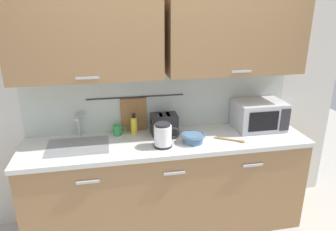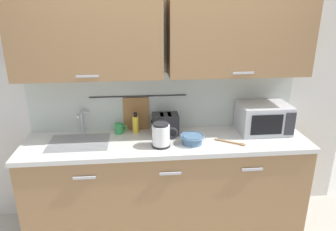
# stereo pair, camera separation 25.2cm
# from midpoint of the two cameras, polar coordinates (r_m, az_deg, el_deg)

# --- Properties ---
(counter_unit) EXTENTS (2.53, 0.64, 0.90)m
(counter_unit) POSITION_cam_midpoint_polar(r_m,az_deg,el_deg) (3.00, -2.81, -12.29)
(counter_unit) COLOR #997047
(counter_unit) RESTS_ON ground
(back_wall_assembly) EXTENTS (3.70, 0.41, 2.50)m
(back_wall_assembly) POSITION_cam_midpoint_polar(r_m,az_deg,el_deg) (2.82, -3.68, 9.01)
(back_wall_assembly) COLOR silver
(back_wall_assembly) RESTS_ON ground
(sink_faucet) EXTENTS (0.09, 0.17, 0.22)m
(sink_faucet) POSITION_cam_midpoint_polar(r_m,az_deg,el_deg) (2.95, -18.43, -1.16)
(sink_faucet) COLOR #B2B5BA
(sink_faucet) RESTS_ON counter_unit
(microwave) EXTENTS (0.46, 0.35, 0.27)m
(microwave) POSITION_cam_midpoint_polar(r_m,az_deg,el_deg) (3.09, 13.97, 0.05)
(microwave) COLOR silver
(microwave) RESTS_ON counter_unit
(electric_kettle) EXTENTS (0.23, 0.16, 0.21)m
(electric_kettle) POSITION_cam_midpoint_polar(r_m,az_deg,el_deg) (2.63, -3.60, -3.67)
(electric_kettle) COLOR black
(electric_kettle) RESTS_ON counter_unit
(dish_soap_bottle) EXTENTS (0.06, 0.06, 0.20)m
(dish_soap_bottle) POSITION_cam_midpoint_polar(r_m,az_deg,el_deg) (2.92, -8.69, -1.78)
(dish_soap_bottle) COLOR yellow
(dish_soap_bottle) RESTS_ON counter_unit
(mug_near_sink) EXTENTS (0.12, 0.08, 0.09)m
(mug_near_sink) POSITION_cam_midpoint_polar(r_m,az_deg,el_deg) (2.93, -11.62, -2.69)
(mug_near_sink) COLOR green
(mug_near_sink) RESTS_ON counter_unit
(mixing_bowl) EXTENTS (0.21, 0.21, 0.08)m
(mixing_bowl) POSITION_cam_midpoint_polar(r_m,az_deg,el_deg) (2.72, 1.96, -4.13)
(mixing_bowl) COLOR #4C7093
(mixing_bowl) RESTS_ON counter_unit
(toaster) EXTENTS (0.26, 0.17, 0.19)m
(toaster) POSITION_cam_midpoint_polar(r_m,az_deg,el_deg) (2.89, -3.15, -1.60)
(toaster) COLOR #232326
(toaster) RESTS_ON counter_unit
(wooden_spoon) EXTENTS (0.25, 0.17, 0.01)m
(wooden_spoon) POSITION_cam_midpoint_polar(r_m,az_deg,el_deg) (2.81, 9.33, -4.50)
(wooden_spoon) COLOR #9E7042
(wooden_spoon) RESTS_ON counter_unit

